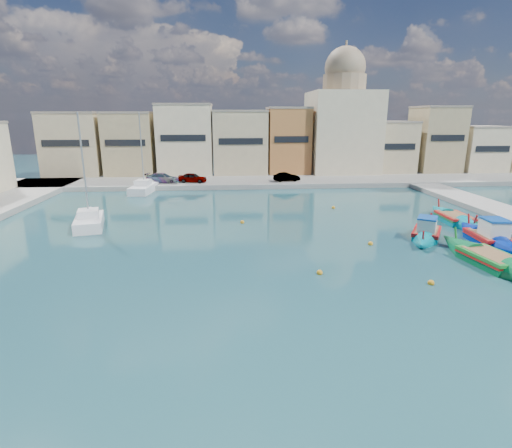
# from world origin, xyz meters

# --- Properties ---
(ground) EXTENTS (160.00, 160.00, 0.00)m
(ground) POSITION_xyz_m (0.00, 0.00, 0.00)
(ground) COLOR #163543
(ground) RESTS_ON ground
(north_quay) EXTENTS (80.00, 8.00, 0.60)m
(north_quay) POSITION_xyz_m (0.00, 32.00, 0.30)
(north_quay) COLOR gray
(north_quay) RESTS_ON ground
(north_townhouses) EXTENTS (83.20, 7.87, 10.19)m
(north_townhouses) POSITION_xyz_m (6.68, 39.36, 5.00)
(north_townhouses) COLOR tan
(north_townhouses) RESTS_ON ground
(church_block) EXTENTS (10.00, 10.00, 19.10)m
(church_block) POSITION_xyz_m (10.00, 40.00, 8.41)
(church_block) COLOR beige
(church_block) RESTS_ON ground
(parked_cars) EXTENTS (20.40, 2.36, 1.26)m
(parked_cars) POSITION_xyz_m (-11.18, 30.50, 1.22)
(parked_cars) COLOR #4C1919
(parked_cars) RESTS_ON north_quay
(luzzu_turquoise_cabin) EXTENTS (5.86, 7.89, 2.63)m
(luzzu_turquoise_cabin) POSITION_xyz_m (7.26, 6.21, 0.32)
(luzzu_turquoise_cabin) COLOR #008497
(luzzu_turquoise_cabin) RESTS_ON ground
(luzzu_blue_cabin) EXTENTS (2.76, 8.68, 3.02)m
(luzzu_blue_cabin) POSITION_xyz_m (11.06, 4.40, 0.37)
(luzzu_blue_cabin) COLOR #00219E
(luzzu_blue_cabin) RESTS_ON ground
(luzzu_cyan_mid) EXTENTS (2.40, 8.71, 2.55)m
(luzzu_cyan_mid) POSITION_xyz_m (11.91, 10.40, 0.27)
(luzzu_cyan_mid) COLOR #00889E
(luzzu_cyan_mid) RESTS_ON ground
(luzzu_blue_south) EXTENTS (3.34, 9.63, 2.72)m
(luzzu_blue_south) POSITION_xyz_m (8.37, 0.22, 0.28)
(luzzu_blue_south) COLOR #0A6E39
(luzzu_blue_south) RESTS_ON ground
(yacht_north) EXTENTS (3.09, 7.91, 10.29)m
(yacht_north) POSITION_xyz_m (-17.83, 28.63, 0.41)
(yacht_north) COLOR white
(yacht_north) RESTS_ON ground
(yacht_midnorth) EXTENTS (3.78, 7.41, 10.08)m
(yacht_midnorth) POSITION_xyz_m (-19.80, 12.67, 0.40)
(yacht_midnorth) COLOR white
(yacht_midnorth) RESTS_ON ground
(mooring_buoys) EXTENTS (18.42, 19.26, 0.36)m
(mooring_buoys) POSITION_xyz_m (1.78, 4.95, 0.08)
(mooring_buoys) COLOR orange
(mooring_buoys) RESTS_ON ground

